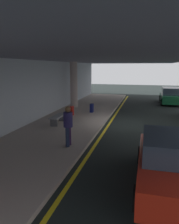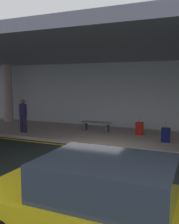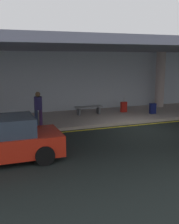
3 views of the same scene
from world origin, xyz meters
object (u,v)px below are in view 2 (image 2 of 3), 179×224
(support_column_left_mid, at_px, (8,93))
(suitcase_upright_secondary, at_px, (139,128))
(traveler_with_luggage, at_px, (23,114))
(bench_metal, at_px, (96,124))
(suitcase_upright_primary, at_px, (166,135))
(car_yellow_taxi, at_px, (102,205))

(support_column_left_mid, relative_size, suitcase_upright_secondary, 4.06)
(traveler_with_luggage, relative_size, bench_metal, 1.05)
(suitcase_upright_primary, xyz_separation_m, suitcase_upright_secondary, (-1.37, 1.07, 0.00))
(suitcase_upright_secondary, bearing_deg, traveler_with_luggage, -143.39)
(traveler_with_luggage, xyz_separation_m, suitcase_upright_secondary, (5.54, 1.80, -0.65))
(support_column_left_mid, xyz_separation_m, car_yellow_taxi, (10.14, -9.35, -1.26))
(support_column_left_mid, distance_m, suitcase_upright_primary, 10.52)
(suitcase_upright_secondary, bearing_deg, car_yellow_taxi, -62.75)
(traveler_with_luggage, bearing_deg, car_yellow_taxi, 178.52)
(car_yellow_taxi, relative_size, suitcase_upright_primary, 4.56)
(support_column_left_mid, relative_size, traveler_with_luggage, 2.17)
(support_column_left_mid, distance_m, suitcase_upright_secondary, 9.03)
(support_column_left_mid, distance_m, traveler_with_luggage, 4.35)
(car_yellow_taxi, height_order, suitcase_upright_primary, car_yellow_taxi)
(support_column_left_mid, bearing_deg, suitcase_upright_secondary, -5.69)
(traveler_with_luggage, bearing_deg, suitcase_upright_secondary, -119.17)
(traveler_with_luggage, height_order, bench_metal, traveler_with_luggage)
(support_column_left_mid, height_order, suitcase_upright_primary, support_column_left_mid)
(traveler_with_luggage, distance_m, bench_metal, 3.79)
(suitcase_upright_primary, height_order, suitcase_upright_secondary, same)
(traveler_with_luggage, bearing_deg, suitcase_upright_primary, -131.17)
(suitcase_upright_primary, relative_size, suitcase_upright_secondary, 1.00)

